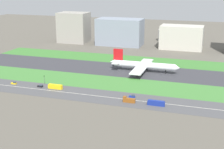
{
  "coord_description": "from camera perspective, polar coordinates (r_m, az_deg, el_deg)",
  "views": [
    {
      "loc": [
        91.31,
        -277.81,
        81.24
      ],
      "look_at": [
        12.76,
        -36.5,
        6.0
      ],
      "focal_mm": 51.45,
      "sensor_mm": 36.0,
      "label": 1
    }
  ],
  "objects": [
    {
      "name": "traffic_light",
      "position": [
        264.3,
        -11.95,
        -0.78
      ],
      "size": [
        0.36,
        0.5,
        7.2
      ],
      "color": "#4C4C51",
      "rests_on": "highway"
    },
    {
      "name": "airliner",
      "position": [
        294.17,
        5.45,
        1.67
      ],
      "size": [
        65.0,
        56.0,
        19.7
      ],
      "color": "white",
      "rests_on": "runway"
    },
    {
      "name": "car_2",
      "position": [
        258.37,
        -12.62,
        -2.01
      ],
      "size": [
        4.4,
        1.8,
        2.0
      ],
      "color": "black",
      "rests_on": "highway"
    },
    {
      "name": "ground_plane",
      "position": [
        303.51,
        -0.16,
        0.99
      ],
      "size": [
        800.0,
        800.0,
        0.0
      ],
      "primitive_type": "plane",
      "color": "#5B564C"
    },
    {
      "name": "grass_median_south",
      "position": [
        266.47,
        -2.91,
        -1.25
      ],
      "size": [
        280.0,
        36.0,
        0.1
      ],
      "primitive_type": "cube",
      "color": "#427F38",
      "rests_on": "ground_plane"
    },
    {
      "name": "bus_1",
      "position": [
        217.67,
        7.85,
        -5.05
      ],
      "size": [
        11.6,
        2.5,
        3.5
      ],
      "rotation": [
        0.0,
        0.0,
        3.14
      ],
      "color": "navy",
      "rests_on": "highway"
    },
    {
      "name": "car_1",
      "position": [
        230.82,
        3.63,
        -3.88
      ],
      "size": [
        4.4,
        1.8,
        2.0
      ],
      "color": "navy",
      "rests_on": "highway"
    },
    {
      "name": "bus_0",
      "position": [
        251.87,
        -10.05,
        -2.13
      ],
      "size": [
        11.6,
        2.5,
        3.5
      ],
      "color": "yellow",
      "rests_on": "highway"
    },
    {
      "name": "highway",
      "position": [
        238.49,
        -5.65,
        -3.47
      ],
      "size": [
        280.0,
        28.0,
        0.1
      ],
      "primitive_type": "cube",
      "color": "#4C4C4F",
      "rests_on": "ground_plane"
    },
    {
      "name": "highway_centerline",
      "position": [
        238.47,
        -5.65,
        -3.46
      ],
      "size": [
        266.0,
        0.5,
        0.01
      ],
      "primitive_type": "cube",
      "color": "silver",
      "rests_on": "highway"
    },
    {
      "name": "truck_0",
      "position": [
        221.48,
        3.0,
        -4.56
      ],
      "size": [
        8.4,
        2.5,
        4.0
      ],
      "rotation": [
        0.0,
        0.0,
        3.14
      ],
      "color": "brown",
      "rests_on": "highway"
    },
    {
      "name": "office_tower",
      "position": [
        399.43,
        12.25,
        6.47
      ],
      "size": [
        50.25,
        27.25,
        28.23
      ],
      "primitive_type": "cube",
      "color": "beige",
      "rests_on": "ground_plane"
    },
    {
      "name": "runway",
      "position": [
        303.49,
        -0.16,
        1.0
      ],
      "size": [
        280.0,
        46.0,
        0.1
      ],
      "primitive_type": "cube",
      "color": "#38383D",
      "rests_on": "ground_plane"
    },
    {
      "name": "grass_median_north",
      "position": [
        341.42,
        1.99,
        2.75
      ],
      "size": [
        280.0,
        36.0,
        0.1
      ],
      "primitive_type": "cube",
      "color": "#3D7A33",
      "rests_on": "ground_plane"
    },
    {
      "name": "fuel_tank_west",
      "position": [
        447.46,
        9.66,
        6.87
      ],
      "size": [
        22.62,
        22.62,
        16.16
      ],
      "primitive_type": "cylinder",
      "color": "silver",
      "rests_on": "ground_plane"
    },
    {
      "name": "terminal_building",
      "position": [
        436.08,
        -6.8,
        8.3
      ],
      "size": [
        38.64,
        28.0,
        39.61
      ],
      "primitive_type": "cube",
      "color": "#9E998E",
      "rests_on": "ground_plane"
    },
    {
      "name": "car_0",
      "position": [
        271.09,
        -17.02,
        -1.47
      ],
      "size": [
        4.4,
        1.8,
        2.0
      ],
      "color": "yellow",
      "rests_on": "highway"
    },
    {
      "name": "hangar_building",
      "position": [
        413.95,
        1.39,
        7.57
      ],
      "size": [
        57.83,
        29.62,
        33.79
      ],
      "primitive_type": "cube",
      "color": "gray",
      "rests_on": "ground_plane"
    }
  ]
}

